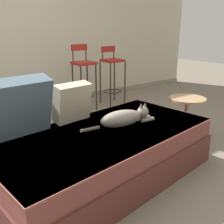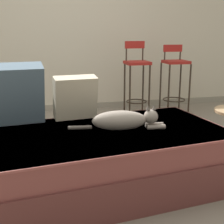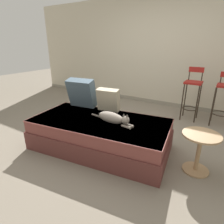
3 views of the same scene
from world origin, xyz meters
The scene contains 9 objects.
ground_plane centered at (0.00, 0.00, 0.00)m, with size 16.00×16.00×0.00m, color slate.
wall_back_panel centered at (0.00, 2.25, 1.30)m, with size 8.00×0.10×2.60m, color beige.
wall_baseboard_trim centered at (0.00, 2.20, 0.04)m, with size 8.00×0.02×0.09m, color gray.
couch centered at (0.00, -0.40, 0.23)m, with size 2.12×1.27×0.46m.
throw_pillow_corner centered at (-0.60, -0.07, 0.71)m, with size 0.50×0.34×0.50m.
throw_pillow_middle centered at (-0.10, -0.01, 0.65)m, with size 0.38×0.23×0.37m.
cat centered at (0.22, -0.39, 0.53)m, with size 0.74×0.21×0.19m.
bar_stool_near_window centered at (0.92, 1.54, 0.62)m, with size 0.32×0.32×1.06m.
side_table centered at (1.34, -0.22, 0.33)m, with size 0.44×0.44×0.51m.
Camera 3 is at (1.48, -2.44, 1.52)m, focal length 30.00 mm.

